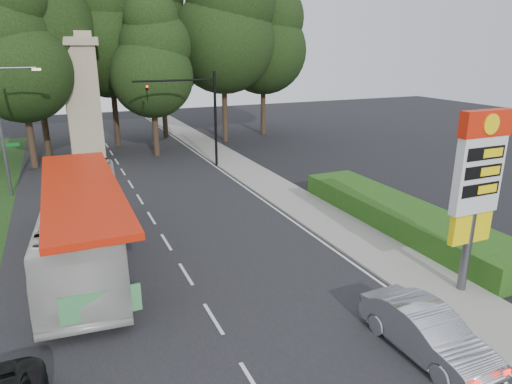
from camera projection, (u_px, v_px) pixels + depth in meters
name	position (u px, v px, depth m)	size (l,w,h in m)	color
road_surface	(162.00, 235.00, 22.51)	(14.00, 80.00, 0.02)	black
sidewalk_right	(311.00, 210.00, 25.75)	(3.00, 80.00, 0.12)	gray
hedge	(402.00, 217.00, 23.25)	(3.00, 14.00, 1.20)	#254A13
gas_station_pylon	(478.00, 179.00, 15.96)	(2.10, 0.45, 6.85)	#59595E
traffic_signal_mast	(198.00, 106.00, 33.75)	(6.10, 0.35, 7.20)	black
streetlight_signs	(4.00, 125.00, 27.24)	(2.75, 0.98, 8.00)	#59595E
monument	(82.00, 97.00, 35.92)	(3.00, 3.00, 10.05)	tan
tree_center_left	(28.00, 4.00, 35.30)	(10.08, 10.08, 19.80)	#2D2116
tree_center_right	(107.00, 21.00, 39.64)	(9.24, 9.24, 18.15)	#2D2116
tree_east_near	(160.00, 38.00, 43.71)	(8.12, 8.12, 15.95)	#2D2116
tree_east_mid	(223.00, 19.00, 41.63)	(9.52, 9.52, 18.70)	#2D2116
tree_far_east	(263.00, 32.00, 45.59)	(8.68, 8.68, 17.05)	#2D2116
tree_monument_left	(18.00, 50.00, 32.44)	(7.28, 7.28, 14.30)	#2D2116
tree_monument_right	(151.00, 58.00, 36.71)	(6.72, 6.72, 13.20)	#2D2116
transit_bus	(85.00, 224.00, 19.27)	(2.89, 12.36, 3.44)	silver
sedan_silver	(426.00, 332.00, 13.61)	(1.57, 4.50, 1.48)	#ACAEB4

